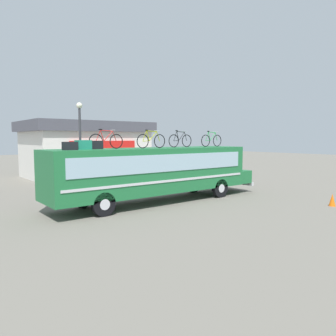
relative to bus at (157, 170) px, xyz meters
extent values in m
plane|color=slate|center=(-0.19, 0.00, -1.72)|extent=(120.00, 120.00, 0.00)
cube|color=#1E6B38|center=(-0.19, 0.00, 0.05)|extent=(11.54, 2.56, 2.33)
cube|color=#1E6B38|center=(6.13, 0.00, -0.72)|extent=(1.10, 2.35, 0.79)
cube|color=#99B7C6|center=(-0.19, -1.29, 0.49)|extent=(10.62, 0.04, 0.86)
cube|color=#99B7C6|center=(-0.19, 1.29, 0.49)|extent=(10.62, 0.04, 0.86)
cube|color=silver|center=(-0.19, -1.30, -0.42)|extent=(11.08, 0.03, 0.12)
cube|color=silver|center=(-0.19, 1.30, -0.42)|extent=(11.08, 0.03, 0.12)
cube|color=silver|center=(6.74, 0.00, -1.20)|extent=(0.16, 2.43, 0.24)
cylinder|color=black|center=(3.74, -1.14, -1.18)|extent=(1.08, 0.28, 1.08)
cylinder|color=silver|center=(3.74, -1.14, -1.18)|extent=(0.49, 0.30, 0.49)
cylinder|color=black|center=(3.74, 1.14, -1.18)|extent=(1.08, 0.28, 1.08)
cylinder|color=silver|center=(3.74, 1.14, -1.18)|extent=(0.49, 0.30, 0.49)
cylinder|color=black|center=(-3.77, -1.14, -1.18)|extent=(1.08, 0.28, 1.08)
cylinder|color=silver|center=(-3.77, -1.14, -1.18)|extent=(0.49, 0.30, 0.49)
cylinder|color=black|center=(-3.77, 1.14, -1.18)|extent=(1.08, 0.28, 1.08)
cylinder|color=silver|center=(-3.77, 1.14, -1.18)|extent=(0.49, 0.30, 0.49)
cube|color=black|center=(-4.90, -0.33, 1.39)|extent=(0.61, 0.34, 0.36)
cube|color=#1E7F66|center=(-4.14, 0.02, 1.42)|extent=(0.64, 0.49, 0.43)
cube|color=black|center=(-3.43, 0.21, 1.41)|extent=(0.62, 0.36, 0.40)
torus|color=black|center=(-3.47, 0.10, 1.57)|extent=(0.72, 0.04, 0.72)
torus|color=black|center=(-2.38, 0.10, 1.57)|extent=(0.72, 0.04, 0.72)
cylinder|color=red|center=(-3.14, 0.10, 1.84)|extent=(0.21, 0.04, 0.52)
cylinder|color=red|center=(-2.82, 0.10, 1.83)|extent=(0.50, 0.04, 0.50)
cylinder|color=red|center=(-2.90, 0.10, 2.08)|extent=(0.65, 0.04, 0.07)
cylinder|color=red|center=(-3.26, 0.10, 1.58)|extent=(0.41, 0.03, 0.05)
cylinder|color=red|center=(-3.35, 0.10, 1.83)|extent=(0.27, 0.03, 0.54)
cylinder|color=red|center=(-2.48, 0.10, 1.82)|extent=(0.23, 0.03, 0.50)
cylinder|color=silver|center=(-2.58, 0.10, 2.11)|extent=(0.03, 0.44, 0.03)
ellipsoid|color=black|center=(-3.23, 0.10, 2.14)|extent=(0.20, 0.08, 0.06)
torus|color=black|center=(-1.01, -0.18, 1.57)|extent=(0.73, 0.04, 0.73)
torus|color=black|center=(0.06, -0.18, 1.57)|extent=(0.73, 0.04, 0.73)
cylinder|color=#B2B20C|center=(-0.69, -0.18, 1.85)|extent=(0.21, 0.04, 0.52)
cylinder|color=#B2B20C|center=(-0.37, -0.18, 1.83)|extent=(0.50, 0.04, 0.50)
cylinder|color=#B2B20C|center=(-0.46, -0.18, 2.08)|extent=(0.65, 0.04, 0.07)
cylinder|color=#B2B20C|center=(-0.81, -0.18, 1.58)|extent=(0.41, 0.03, 0.05)
cylinder|color=#B2B20C|center=(-0.90, -0.18, 1.84)|extent=(0.26, 0.03, 0.54)
cylinder|color=#B2B20C|center=(-0.04, -0.18, 1.82)|extent=(0.22, 0.03, 0.51)
cylinder|color=silver|center=(-0.13, -0.18, 2.12)|extent=(0.03, 0.44, 0.03)
ellipsoid|color=black|center=(-0.78, -0.18, 2.14)|extent=(0.20, 0.08, 0.06)
torus|color=black|center=(1.39, 0.25, 1.57)|extent=(0.73, 0.04, 0.73)
torus|color=black|center=(2.37, 0.25, 1.57)|extent=(0.73, 0.04, 0.73)
cylinder|color=black|center=(1.68, 0.25, 1.85)|extent=(0.19, 0.04, 0.52)
cylinder|color=black|center=(1.98, 0.25, 1.83)|extent=(0.46, 0.04, 0.50)
cylinder|color=black|center=(1.90, 0.25, 2.09)|extent=(0.59, 0.04, 0.07)
cylinder|color=black|center=(1.58, 0.25, 1.58)|extent=(0.37, 0.03, 0.05)
cylinder|color=black|center=(1.50, 0.25, 1.84)|extent=(0.24, 0.03, 0.54)
cylinder|color=black|center=(2.28, 0.25, 1.82)|extent=(0.21, 0.03, 0.51)
cylinder|color=silver|center=(2.19, 0.25, 2.12)|extent=(0.03, 0.44, 0.03)
ellipsoid|color=black|center=(1.60, 0.25, 2.15)|extent=(0.20, 0.08, 0.06)
torus|color=black|center=(3.75, 0.09, 1.57)|extent=(0.73, 0.04, 0.73)
torus|color=black|center=(4.77, 0.09, 1.57)|extent=(0.73, 0.04, 0.73)
cylinder|color=green|center=(4.06, 0.09, 1.85)|extent=(0.20, 0.04, 0.52)
cylinder|color=green|center=(4.36, 0.09, 1.83)|extent=(0.47, 0.04, 0.50)
cylinder|color=green|center=(4.28, 0.09, 2.09)|extent=(0.61, 0.04, 0.07)
cylinder|color=green|center=(3.95, 0.09, 1.58)|extent=(0.39, 0.03, 0.05)
cylinder|color=green|center=(3.86, 0.09, 1.84)|extent=(0.25, 0.03, 0.54)
cylinder|color=green|center=(4.68, 0.09, 1.82)|extent=(0.21, 0.03, 0.51)
cylinder|color=silver|center=(4.59, 0.09, 2.12)|extent=(0.03, 0.44, 0.03)
ellipsoid|color=black|center=(3.98, 0.09, 2.15)|extent=(0.20, 0.08, 0.06)
cube|color=silver|center=(2.16, 13.84, 0.28)|extent=(9.73, 7.10, 4.01)
cube|color=#4C4C56|center=(2.16, 13.84, 2.72)|extent=(10.50, 7.66, 0.87)
cube|color=red|center=(2.16, 10.20, 1.17)|extent=(5.84, 0.16, 0.70)
cone|color=orange|center=(6.36, -6.40, -1.41)|extent=(0.32, 0.32, 0.63)
cylinder|color=#38383D|center=(-2.33, 4.53, 0.91)|extent=(0.14, 0.14, 5.27)
sphere|color=#F2EDCC|center=(-2.33, 4.53, 3.65)|extent=(0.35, 0.35, 0.35)
camera|label=1|loc=(-10.34, -14.01, 1.72)|focal=34.83mm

